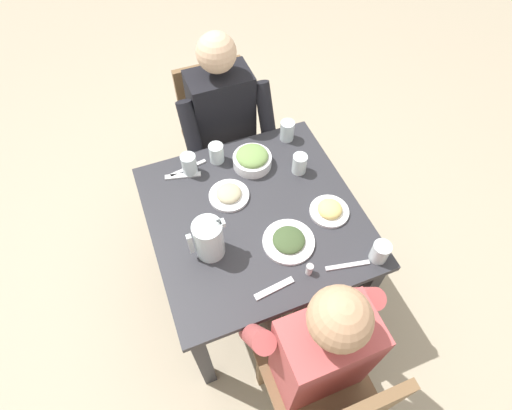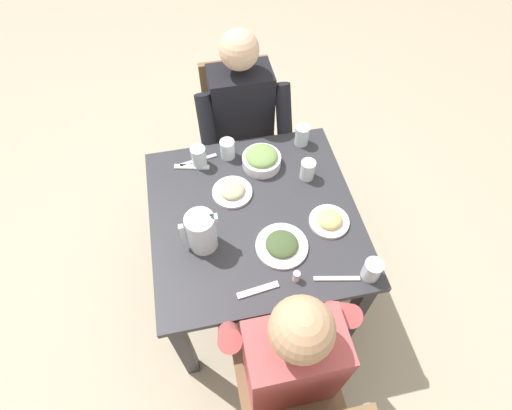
% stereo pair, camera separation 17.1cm
% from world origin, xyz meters
% --- Properties ---
extents(ground_plane, '(8.00, 8.00, 0.00)m').
position_xyz_m(ground_plane, '(0.00, 0.00, 0.00)').
color(ground_plane, tan).
extents(dining_table, '(0.92, 0.92, 0.71)m').
position_xyz_m(dining_table, '(0.00, 0.00, 0.59)').
color(dining_table, '#2D2D33').
rests_on(dining_table, ground_plane).
extents(chair_near, '(0.40, 0.40, 0.89)m').
position_xyz_m(chair_near, '(-0.07, -0.77, 0.50)').
color(chair_near, brown).
rests_on(chair_near, ground_plane).
extents(chair_far, '(0.40, 0.40, 0.89)m').
position_xyz_m(chair_far, '(-0.00, 0.77, 0.50)').
color(chair_far, brown).
rests_on(chair_far, ground_plane).
extents(diner_near, '(0.48, 0.53, 1.18)m').
position_xyz_m(diner_near, '(-0.07, -0.56, 0.65)').
color(diner_near, black).
rests_on(diner_near, ground_plane).
extents(diner_far, '(0.48, 0.53, 1.18)m').
position_xyz_m(diner_far, '(-0.00, 0.56, 0.65)').
color(diner_far, '#B24C4C').
rests_on(diner_far, ground_plane).
extents(water_pitcher, '(0.16, 0.12, 0.19)m').
position_xyz_m(water_pitcher, '(0.24, 0.11, 0.80)').
color(water_pitcher, silver).
rests_on(water_pitcher, dining_table).
extents(salad_bowl, '(0.19, 0.19, 0.09)m').
position_xyz_m(salad_bowl, '(-0.09, -0.28, 0.75)').
color(salad_bowl, white).
rests_on(salad_bowl, dining_table).
extents(plate_fries, '(0.18, 0.18, 0.05)m').
position_xyz_m(plate_fries, '(-0.31, 0.11, 0.72)').
color(plate_fries, white).
rests_on(plate_fries, dining_table).
extents(plate_dolmas, '(0.22, 0.22, 0.04)m').
position_xyz_m(plate_dolmas, '(-0.08, 0.19, 0.72)').
color(plate_dolmas, white).
rests_on(plate_dolmas, dining_table).
extents(plate_beans, '(0.18, 0.18, 0.05)m').
position_xyz_m(plate_beans, '(0.08, -0.13, 0.72)').
color(plate_beans, white).
rests_on(plate_beans, dining_table).
extents(water_glass_far_left, '(0.07, 0.07, 0.10)m').
position_xyz_m(water_glass_far_left, '(-0.29, -0.16, 0.76)').
color(water_glass_far_left, silver).
rests_on(water_glass_far_left, dining_table).
extents(water_glass_near_right, '(0.07, 0.07, 0.09)m').
position_xyz_m(water_glass_near_right, '(-0.39, 0.39, 0.75)').
color(water_glass_near_right, silver).
rests_on(water_glass_near_right, dining_table).
extents(water_glass_near_left, '(0.07, 0.07, 0.10)m').
position_xyz_m(water_glass_near_left, '(0.06, -0.37, 0.76)').
color(water_glass_near_left, silver).
rests_on(water_glass_near_left, dining_table).
extents(water_glass_far_right, '(0.07, 0.07, 0.10)m').
position_xyz_m(water_glass_far_right, '(-0.32, -0.38, 0.76)').
color(water_glass_far_right, silver).
rests_on(water_glass_far_right, dining_table).
extents(water_glass_center, '(0.07, 0.07, 0.11)m').
position_xyz_m(water_glass_center, '(0.20, -0.34, 0.76)').
color(water_glass_center, silver).
rests_on(water_glass_center, dining_table).
extents(salt_shaker, '(0.03, 0.03, 0.05)m').
position_xyz_m(salt_shaker, '(-0.10, 0.34, 0.73)').
color(salt_shaker, white).
rests_on(salt_shaker, dining_table).
extents(fork_near, '(0.17, 0.05, 0.01)m').
position_xyz_m(fork_near, '(0.06, 0.36, 0.71)').
color(fork_near, silver).
rests_on(fork_near, dining_table).
extents(knife_near, '(0.19, 0.05, 0.01)m').
position_xyz_m(knife_near, '(0.20, -0.36, 0.71)').
color(knife_near, silver).
rests_on(knife_near, dining_table).
extents(fork_far, '(0.17, 0.07, 0.01)m').
position_xyz_m(fork_far, '(0.24, -0.33, 0.71)').
color(fork_far, silver).
rests_on(fork_far, dining_table).
extents(knife_far, '(0.18, 0.05, 0.01)m').
position_xyz_m(knife_far, '(-0.26, 0.38, 0.71)').
color(knife_far, silver).
rests_on(knife_far, dining_table).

